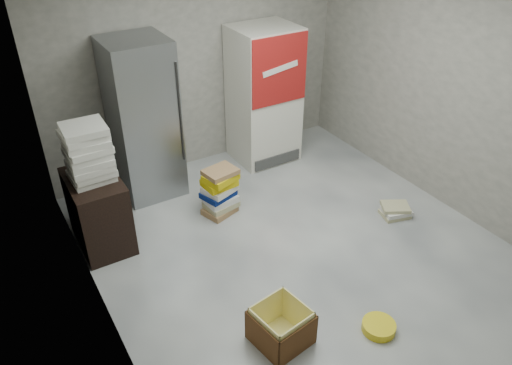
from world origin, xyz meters
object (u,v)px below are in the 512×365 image
Objects in this scene: wood_shelf at (99,211)px; cardboard_box at (281,328)px; steel_fridge at (143,120)px; coke_cooler at (264,95)px; phonebook_stack_main at (220,191)px.

wood_shelf is 1.61× the size of cardboard_box.
steel_fridge reaches higher than coke_cooler.
phonebook_stack_main reaches higher than cardboard_box.
phonebook_stack_main is at bearing -60.64° from steel_fridge.
steel_fridge is 1.65m from coke_cooler.
phonebook_stack_main is 1.17× the size of cardboard_box.
phonebook_stack_main is 1.98m from cardboard_box.
coke_cooler is at bearing 26.95° from phonebook_stack_main.
steel_fridge is 3.83× the size of cardboard_box.
phonebook_stack_main is at bearing -7.18° from wood_shelf.
wood_shelf is (-0.83, -0.73, -0.55)m from steel_fridge.
wood_shelf is 1.38× the size of phonebook_stack_main.
wood_shelf is at bearing -138.69° from steel_fridge.
coke_cooler is 3.63× the size of cardboard_box.
wood_shelf is at bearing 161.81° from phonebook_stack_main.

